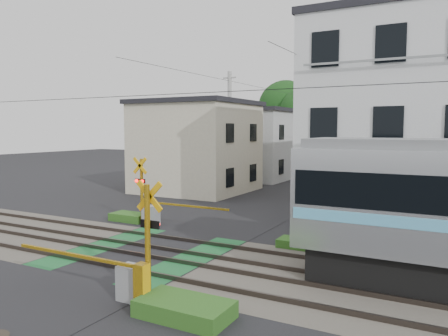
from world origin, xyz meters
The scene contains 11 objects.
ground centered at (0.00, 0.00, 0.00)m, with size 120.00×120.00×0.00m, color black.
track_bed centered at (0.00, 0.00, 0.04)m, with size 120.00×120.00×0.14m.
crossing_signal_near centered at (2.59, -3.65, 0.71)m, with size 4.74×0.65×3.09m.
crossing_signal_far centered at (-2.59, 3.65, 0.71)m, with size 4.74×0.65×3.09m.
apartment_block centered at (8.50, 9.49, 4.66)m, with size 10.20×8.36×9.30m.
houses_row centered at (0.25, 25.92, 3.24)m, with size 22.07×31.35×6.80m.
tree_hill centered at (-1.91, 48.10, 5.43)m, with size 40.00×13.25×11.57m.
catenary centered at (6.00, 0.03, 3.70)m, with size 60.00×5.04×7.00m.
utility_poles centered at (-1.05, 23.01, 4.08)m, with size 7.90×42.00×8.00m.
pedestrian centered at (-0.90, 27.37, 0.78)m, with size 0.57×0.37×1.55m, color #36323E.
weed_patches centered at (1.76, -0.09, 0.18)m, with size 10.25×8.80×0.40m.
Camera 1 is at (9.62, -11.95, 4.33)m, focal length 35.00 mm.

